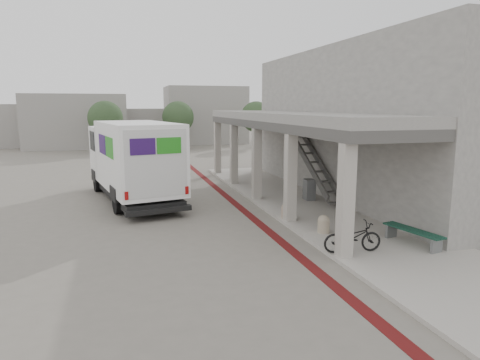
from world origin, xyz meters
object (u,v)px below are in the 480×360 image
object	(u,v)px
bench	(413,234)
bicycle_black	(352,237)
utility_cabinet	(309,190)
fedex_truck	(132,159)

from	to	relation	value
bench	bicycle_black	size ratio (longest dim) A/B	1.21
bench	utility_cabinet	xyz separation A→B (m)	(-0.33, 6.72, 0.13)
fedex_truck	bicycle_black	size ratio (longest dim) A/B	5.12
bicycle_black	bench	bearing A→B (deg)	-80.23
fedex_truck	bicycle_black	distance (m)	11.20
bench	utility_cabinet	world-z (taller)	utility_cabinet
fedex_truck	utility_cabinet	size ratio (longest dim) A/B	9.43
utility_cabinet	bicycle_black	xyz separation A→B (m)	(-1.80, -6.82, -0.02)
fedex_truck	bench	world-z (taller)	fedex_truck
bench	bicycle_black	bearing A→B (deg)	170.96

